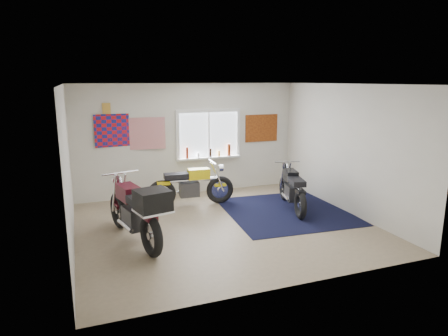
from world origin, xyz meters
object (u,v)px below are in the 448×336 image
object	(u,v)px
black_chrome_bike	(292,190)
navy_rug	(286,211)
maroon_tourer	(137,211)
yellow_triumph	(191,187)

from	to	relation	value
black_chrome_bike	navy_rug	bearing A→B (deg)	136.66
black_chrome_bike	maroon_tourer	distance (m)	3.55
navy_rug	black_chrome_bike	xyz separation A→B (m)	(0.20, 0.12, 0.42)
navy_rug	maroon_tourer	size ratio (longest dim) A/B	1.16
navy_rug	yellow_triumph	world-z (taller)	yellow_triumph
navy_rug	yellow_triumph	size ratio (longest dim) A/B	1.31
navy_rug	yellow_triumph	distance (m)	2.17
yellow_triumph	black_chrome_bike	world-z (taller)	yellow_triumph
navy_rug	maroon_tourer	bearing A→B (deg)	-168.72
yellow_triumph	maroon_tourer	distance (m)	2.30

